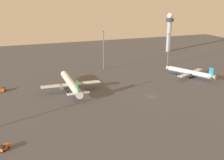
{
  "coord_description": "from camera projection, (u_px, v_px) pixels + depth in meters",
  "views": [
    {
      "loc": [
        -75.33,
        -131.78,
        55.62
      ],
      "look_at": [
        -13.69,
        26.36,
        4.0
      ],
      "focal_mm": 44.7,
      "sensor_mm": 36.0,
      "label": 1
    }
  ],
  "objects": [
    {
      "name": "ground_plane",
      "position": [
        151.0,
        97.0,
        159.83
      ],
      "size": [
        416.0,
        416.0,
        0.0
      ],
      "primitive_type": "plane",
      "color": "#4C4C51"
    },
    {
      "name": "control_tower",
      "position": [
        169.0,
        30.0,
        282.74
      ],
      "size": [
        8.0,
        8.0,
        38.88
      ],
      "color": "#A8A8B2",
      "rests_on": "ground"
    },
    {
      "name": "airplane_mid_apron",
      "position": [
        190.0,
        72.0,
        196.18
      ],
      "size": [
        28.24,
        35.74,
        9.71
      ],
      "rotation": [
        0.0,
        0.0,
        0.42
      ],
      "color": "silver",
      "rests_on": "ground"
    },
    {
      "name": "airplane_terminal_side",
      "position": [
        71.0,
        84.0,
        168.19
      ],
      "size": [
        36.06,
        46.38,
        11.91
      ],
      "rotation": [
        0.0,
        0.0,
        -0.03
      ],
      "color": "silver",
      "rests_on": "ground"
    },
    {
      "name": "baggage_tractor",
      "position": [
        3.0,
        89.0,
        168.4
      ],
      "size": [
        3.04,
        4.52,
        2.25
      ],
      "rotation": [
        0.0,
        0.0,
        6.0
      ],
      "color": "#D85919",
      "rests_on": "ground"
    },
    {
      "name": "cargo_loader",
      "position": [
        4.0,
        147.0,
        104.2
      ],
      "size": [
        4.22,
        4.39,
        2.25
      ],
      "rotation": [
        0.0,
        0.0,
        2.41
      ],
      "color": "#D85919",
      "rests_on": "ground"
    },
    {
      "name": "apron_light_east",
      "position": [
        104.0,
        48.0,
        213.63
      ],
      "size": [
        4.8,
        0.9,
        30.13
      ],
      "color": "slate",
      "rests_on": "ground"
    },
    {
      "name": "apron_light_west",
      "position": [
        168.0,
        47.0,
        225.61
      ],
      "size": [
        4.8,
        0.9,
        26.9
      ],
      "color": "slate",
      "rests_on": "ground"
    }
  ]
}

